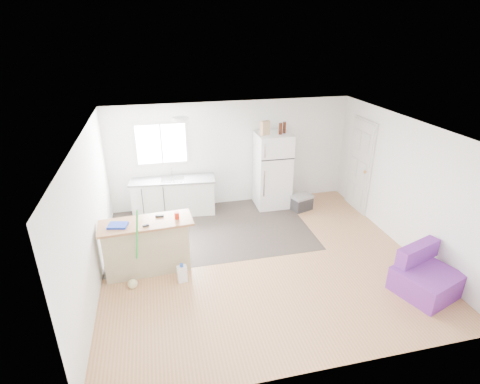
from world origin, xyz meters
name	(u,v)px	position (x,y,z in m)	size (l,w,h in m)	color
room	(262,199)	(0.00, 0.00, 1.20)	(5.51, 5.01, 2.41)	#A97446
vinyl_zone	(210,230)	(-0.73, 1.25, 0.00)	(4.05, 2.50, 0.00)	#382E2A
window	(161,144)	(-1.55, 2.49, 1.55)	(1.18, 0.06, 0.98)	white
interior_door	(360,166)	(2.72, 1.55, 1.02)	(0.11, 0.92, 2.10)	white
ceiling_fixture	(180,119)	(-1.20, 1.20, 2.36)	(0.30, 0.30, 0.07)	white
kitchen_cabinets	(174,196)	(-1.38, 2.21, 0.42)	(1.88, 0.75, 1.08)	white
peninsula	(147,246)	(-1.97, 0.12, 0.47)	(1.55, 0.68, 0.93)	#C3B58D
refrigerator	(272,170)	(0.88, 2.13, 0.86)	(0.76, 0.73, 1.72)	white
cooler	(302,202)	(1.47, 1.71, 0.18)	(0.54, 0.44, 0.35)	#2A2A2C
purple_seat	(425,277)	(2.27, -1.45, 0.26)	(1.07, 1.05, 0.70)	#6C2F99
cleaner_jug	(182,274)	(-1.44, -0.34, 0.15)	(0.17, 0.13, 0.34)	white
mop	(134,274)	(-2.20, -0.29, 0.23)	(0.31, 0.37, 1.39)	green
red_cup	(177,215)	(-1.43, 0.12, 0.99)	(0.08, 0.08, 0.12)	red
blue_tray	(118,225)	(-2.38, 0.07, 0.95)	(0.30, 0.22, 0.04)	#122DAE
tool_a	(160,216)	(-1.71, 0.25, 0.95)	(0.14, 0.05, 0.03)	black
tool_b	(146,226)	(-1.94, -0.03, 0.95)	(0.10, 0.04, 0.03)	black
cardboard_box	(265,128)	(0.65, 2.08, 1.87)	(0.20, 0.10, 0.30)	tan
bottle_left	(280,129)	(0.99, 2.04, 1.85)	(0.07, 0.07, 0.25)	#3B150A
bottle_right	(284,127)	(1.11, 2.12, 1.85)	(0.07, 0.07, 0.25)	#3B150A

